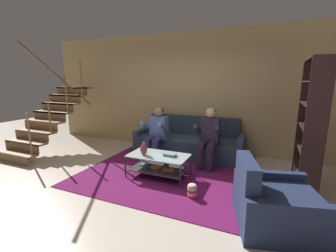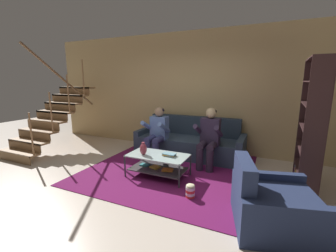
# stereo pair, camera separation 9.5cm
# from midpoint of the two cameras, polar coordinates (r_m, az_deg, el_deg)

# --- Properties ---
(ground) EXTENTS (16.80, 16.80, 0.00)m
(ground) POSITION_cam_midpoint_polar(r_m,az_deg,el_deg) (3.84, -6.44, -15.49)
(ground) COLOR beige
(back_partition) EXTENTS (8.40, 0.12, 2.90)m
(back_partition) POSITION_cam_midpoint_polar(r_m,az_deg,el_deg) (5.69, 5.70, 8.55)
(back_partition) COLOR tan
(back_partition) RESTS_ON ground
(staircase_run) EXTENTS (1.10, 2.06, 2.48)m
(staircase_run) POSITION_cam_midpoint_polar(r_m,az_deg,el_deg) (6.26, -28.43, 2.32)
(staircase_run) COLOR #946C45
(staircase_run) RESTS_ON ground
(couch) EXTENTS (2.47, 0.90, 0.89)m
(couch) POSITION_cam_midpoint_polar(r_m,az_deg,el_deg) (5.32, 4.85, -4.29)
(couch) COLOR #2C3B4E
(couch) RESTS_ON ground
(person_seated_left) EXTENTS (0.50, 0.58, 1.16)m
(person_seated_left) POSITION_cam_midpoint_polar(r_m,az_deg,el_deg) (4.97, -3.47, -1.31)
(person_seated_left) COLOR navy
(person_seated_left) RESTS_ON ground
(person_seated_right) EXTENTS (0.50, 0.58, 1.20)m
(person_seated_right) POSITION_cam_midpoint_polar(r_m,az_deg,el_deg) (4.57, 9.74, -2.34)
(person_seated_right) COLOR #2D2132
(person_seated_right) RESTS_ON ground
(coffee_table) EXTENTS (1.09, 0.59, 0.41)m
(coffee_table) POSITION_cam_midpoint_polar(r_m,az_deg,el_deg) (4.15, -3.11, -9.20)
(coffee_table) COLOR #A8C0BD
(coffee_table) RESTS_ON ground
(area_rug) EXTENTS (3.06, 3.34, 0.01)m
(area_rug) POSITION_cam_midpoint_polar(r_m,az_deg,el_deg) (4.70, 0.79, -10.11)
(area_rug) COLOR #65154B
(area_rug) RESTS_ON ground
(vase) EXTENTS (0.13, 0.13, 0.23)m
(vase) POSITION_cam_midpoint_polar(r_m,az_deg,el_deg) (4.09, -6.84, -5.84)
(vase) COLOR maroon
(vase) RESTS_ON coffee_table
(book_stack) EXTENTS (0.25, 0.18, 0.05)m
(book_stack) POSITION_cam_midpoint_polar(r_m,az_deg,el_deg) (4.04, -0.23, -7.28)
(book_stack) COLOR #6D9CAC
(book_stack) RESTS_ON coffee_table
(bookshelf) EXTENTS (0.32, 1.04, 2.07)m
(bookshelf) POSITION_cam_midpoint_polar(r_m,az_deg,el_deg) (4.22, 32.25, -1.36)
(bookshelf) COLOR #331E1F
(bookshelf) RESTS_ON ground
(armchair) EXTENTS (1.13, 1.13, 0.83)m
(armchair) POSITION_cam_midpoint_polar(r_m,az_deg,el_deg) (3.12, 24.53, -17.69)
(armchair) COLOR navy
(armchair) RESTS_ON ground
(popcorn_tub) EXTENTS (0.14, 0.14, 0.22)m
(popcorn_tub) POSITION_cam_midpoint_polar(r_m,az_deg,el_deg) (3.53, 5.33, -16.04)
(popcorn_tub) COLOR red
(popcorn_tub) RESTS_ON ground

